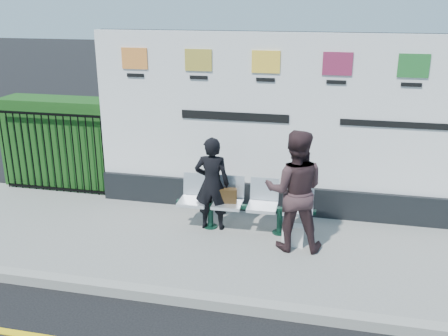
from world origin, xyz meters
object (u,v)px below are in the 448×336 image
billboard (332,141)px  bench (245,217)px  woman_left (212,184)px  woman_right (295,191)px

billboard → bench: 1.88m
woman_left → woman_right: size_ratio=0.84×
woman_right → bench: bearing=-31.9°
billboard → bench: billboard is taller
woman_left → woman_right: (1.31, -0.38, 0.14)m
bench → woman_right: woman_right is taller
bench → woman_right: size_ratio=1.18×
billboard → woman_right: bearing=-110.1°
woman_right → billboard: bearing=-115.1°
billboard → bench: (-1.26, -0.88, -1.07)m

